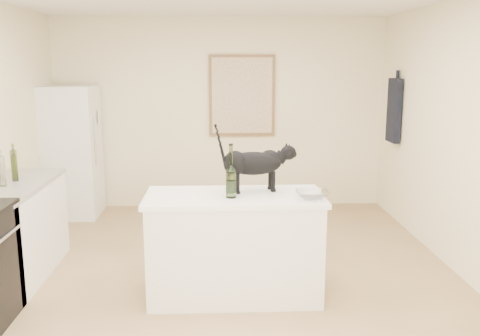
{
  "coord_description": "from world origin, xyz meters",
  "views": [
    {
      "loc": [
        -0.03,
        -4.45,
        1.99
      ],
      "look_at": [
        0.15,
        -0.15,
        1.12
      ],
      "focal_mm": 39.1,
      "sensor_mm": 36.0,
      "label": 1
    }
  ],
  "objects_px": {
    "fridge": "(71,152)",
    "glass_bowl": "(312,195)",
    "wine_bottle": "(231,174)",
    "black_cat": "(253,166)"
  },
  "relations": [
    {
      "from": "fridge",
      "to": "wine_bottle",
      "type": "bearing_deg",
      "value": -52.53
    },
    {
      "from": "fridge",
      "to": "wine_bottle",
      "type": "xyz_separation_m",
      "value": [
        2.02,
        -2.64,
        0.25
      ]
    },
    {
      "from": "fridge",
      "to": "black_cat",
      "type": "relative_size",
      "value": 2.69
    },
    {
      "from": "wine_bottle",
      "to": "glass_bowl",
      "type": "bearing_deg",
      "value": -5.99
    },
    {
      "from": "fridge",
      "to": "glass_bowl",
      "type": "bearing_deg",
      "value": -45.27
    },
    {
      "from": "fridge",
      "to": "glass_bowl",
      "type": "distance_m",
      "value": 3.81
    },
    {
      "from": "wine_bottle",
      "to": "glass_bowl",
      "type": "height_order",
      "value": "wine_bottle"
    },
    {
      "from": "wine_bottle",
      "to": "fridge",
      "type": "bearing_deg",
      "value": 127.47
    },
    {
      "from": "black_cat",
      "to": "wine_bottle",
      "type": "relative_size",
      "value": 1.6
    },
    {
      "from": "fridge",
      "to": "glass_bowl",
      "type": "xyz_separation_m",
      "value": [
        2.68,
        -2.71,
        0.08
      ]
    }
  ]
}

